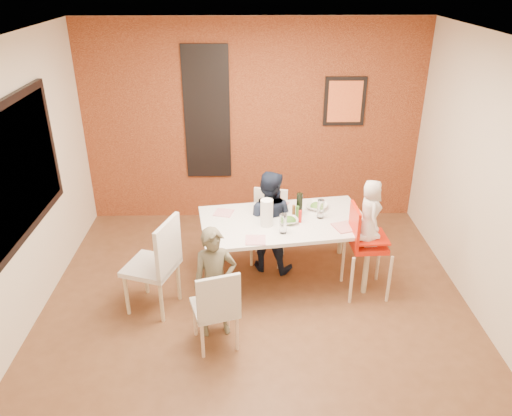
{
  "coord_description": "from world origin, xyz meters",
  "views": [
    {
      "loc": [
        -0.1,
        -4.21,
        3.26
      ],
      "look_at": [
        0.0,
        0.3,
        1.05
      ],
      "focal_mm": 35.0,
      "sensor_mm": 36.0,
      "label": 1
    }
  ],
  "objects_px": {
    "child_near": "(215,283)",
    "wine_bottle": "(299,204)",
    "dining_table": "(284,226)",
    "toddler": "(370,213)",
    "child_far": "(269,221)",
    "paper_towel_roll": "(267,213)",
    "high_chair": "(364,242)",
    "chair_far": "(269,222)",
    "chair_near": "(217,306)",
    "chair_left": "(158,261)"
  },
  "relations": [
    {
      "from": "child_near",
      "to": "wine_bottle",
      "type": "xyz_separation_m",
      "value": [
        0.89,
        1.05,
        0.31
      ]
    },
    {
      "from": "dining_table",
      "to": "toddler",
      "type": "xyz_separation_m",
      "value": [
        0.86,
        -0.27,
        0.28
      ]
    },
    {
      "from": "child_far",
      "to": "paper_towel_roll",
      "type": "height_order",
      "value": "child_far"
    },
    {
      "from": "high_chair",
      "to": "wine_bottle",
      "type": "distance_m",
      "value": 0.81
    },
    {
      "from": "chair_far",
      "to": "wine_bottle",
      "type": "bearing_deg",
      "value": -34.29
    },
    {
      "from": "chair_far",
      "to": "high_chair",
      "type": "distance_m",
      "value": 1.23
    },
    {
      "from": "chair_near",
      "to": "chair_far",
      "type": "height_order",
      "value": "chair_far"
    },
    {
      "from": "wine_bottle",
      "to": "child_near",
      "type": "bearing_deg",
      "value": -130.33
    },
    {
      "from": "chair_left",
      "to": "paper_towel_roll",
      "type": "distance_m",
      "value": 1.22
    },
    {
      "from": "child_near",
      "to": "toddler",
      "type": "xyz_separation_m",
      "value": [
        1.57,
        0.64,
        0.4
      ]
    },
    {
      "from": "high_chair",
      "to": "paper_towel_roll",
      "type": "height_order",
      "value": "paper_towel_roll"
    },
    {
      "from": "chair_far",
      "to": "child_near",
      "type": "relative_size",
      "value": 0.77
    },
    {
      "from": "chair_left",
      "to": "chair_near",
      "type": "bearing_deg",
      "value": 63.69
    },
    {
      "from": "chair_left",
      "to": "child_far",
      "type": "bearing_deg",
      "value": 142.8
    },
    {
      "from": "child_near",
      "to": "child_far",
      "type": "distance_m",
      "value": 1.28
    },
    {
      "from": "chair_left",
      "to": "paper_towel_roll",
      "type": "relative_size",
      "value": 3.48
    },
    {
      "from": "dining_table",
      "to": "paper_towel_roll",
      "type": "xyz_separation_m",
      "value": [
        -0.2,
        -0.11,
        0.22
      ]
    },
    {
      "from": "chair_near",
      "to": "wine_bottle",
      "type": "relative_size",
      "value": 3.35
    },
    {
      "from": "chair_near",
      "to": "chair_far",
      "type": "bearing_deg",
      "value": -125.74
    },
    {
      "from": "dining_table",
      "to": "child_near",
      "type": "bearing_deg",
      "value": -128.01
    },
    {
      "from": "high_chair",
      "to": "paper_towel_roll",
      "type": "bearing_deg",
      "value": 78.74
    },
    {
      "from": "chair_near",
      "to": "chair_far",
      "type": "relative_size",
      "value": 0.98
    },
    {
      "from": "child_far",
      "to": "dining_table",
      "type": "bearing_deg",
      "value": 142.3
    },
    {
      "from": "dining_table",
      "to": "child_near",
      "type": "relative_size",
      "value": 1.7
    },
    {
      "from": "chair_near",
      "to": "high_chair",
      "type": "height_order",
      "value": "high_chair"
    },
    {
      "from": "child_near",
      "to": "child_far",
      "type": "bearing_deg",
      "value": 53.11
    },
    {
      "from": "child_far",
      "to": "chair_far",
      "type": "bearing_deg",
      "value": -75.88
    },
    {
      "from": "high_chair",
      "to": "chair_left",
      "type": "bearing_deg",
      "value": 94.41
    },
    {
      "from": "wine_bottle",
      "to": "chair_near",
      "type": "bearing_deg",
      "value": -124.08
    },
    {
      "from": "high_chair",
      "to": "child_near",
      "type": "relative_size",
      "value": 0.91
    },
    {
      "from": "chair_far",
      "to": "high_chair",
      "type": "bearing_deg",
      "value": -24.84
    },
    {
      "from": "high_chair",
      "to": "paper_towel_roll",
      "type": "xyz_separation_m",
      "value": [
        -1.03,
        0.16,
        0.28
      ]
    },
    {
      "from": "child_far",
      "to": "high_chair",
      "type": "bearing_deg",
      "value": 171.0
    },
    {
      "from": "dining_table",
      "to": "chair_left",
      "type": "relative_size",
      "value": 1.86
    },
    {
      "from": "chair_far",
      "to": "child_far",
      "type": "xyz_separation_m",
      "value": [
        -0.02,
        -0.24,
        0.13
      ]
    },
    {
      "from": "high_chair",
      "to": "child_near",
      "type": "xyz_separation_m",
      "value": [
        -1.54,
        -0.64,
        -0.05
      ]
    },
    {
      "from": "dining_table",
      "to": "toddler",
      "type": "relative_size",
      "value": 2.7
    },
    {
      "from": "paper_towel_roll",
      "to": "child_far",
      "type": "bearing_deg",
      "value": 83.79
    },
    {
      "from": "chair_left",
      "to": "toddler",
      "type": "height_order",
      "value": "toddler"
    },
    {
      "from": "paper_towel_roll",
      "to": "dining_table",
      "type": "bearing_deg",
      "value": 29.86
    },
    {
      "from": "chair_left",
      "to": "chair_far",
      "type": "bearing_deg",
      "value": 149.79
    },
    {
      "from": "chair_near",
      "to": "wine_bottle",
      "type": "xyz_separation_m",
      "value": [
        0.87,
        1.28,
        0.4
      ]
    },
    {
      "from": "child_near",
      "to": "chair_near",
      "type": "bearing_deg",
      "value": -95.66
    },
    {
      "from": "chair_far",
      "to": "chair_left",
      "type": "bearing_deg",
      "value": -126.53
    },
    {
      "from": "paper_towel_roll",
      "to": "chair_near",
      "type": "bearing_deg",
      "value": -115.54
    },
    {
      "from": "chair_near",
      "to": "paper_towel_roll",
      "type": "xyz_separation_m",
      "value": [
        0.49,
        1.03,
        0.42
      ]
    },
    {
      "from": "chair_near",
      "to": "child_far",
      "type": "bearing_deg",
      "value": -128.05
    },
    {
      "from": "dining_table",
      "to": "chair_left",
      "type": "distance_m",
      "value": 1.41
    },
    {
      "from": "dining_table",
      "to": "chair_far",
      "type": "height_order",
      "value": "chair_far"
    },
    {
      "from": "chair_far",
      "to": "chair_left",
      "type": "distance_m",
      "value": 1.53
    }
  ]
}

